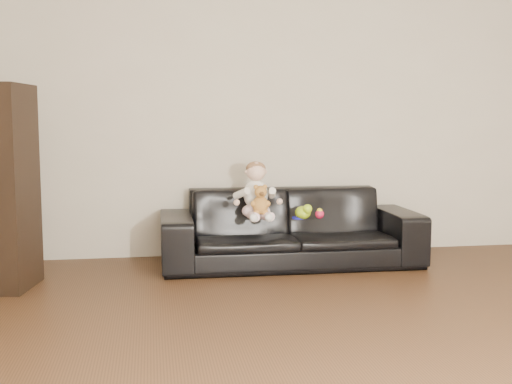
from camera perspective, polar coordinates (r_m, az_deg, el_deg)
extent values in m
plane|color=#442A18|center=(3.48, 12.55, -14.32)|extent=(5.50, 5.50, 0.00)
plane|color=beige|center=(5.90, 2.79, 7.12)|extent=(5.00, 0.00, 5.00)
imported|color=black|center=(5.46, 3.03, -3.16)|extent=(2.18, 0.87, 0.64)
cube|color=black|center=(4.98, -21.56, 0.39)|extent=(0.45, 0.57, 1.48)
cube|color=silver|center=(4.95, -21.49, 4.23)|extent=(0.22, 0.28, 0.28)
ellipsoid|color=#FED6DE|center=(5.28, 0.00, -1.69)|extent=(0.27, 0.25, 0.13)
ellipsoid|color=white|center=(5.28, -0.03, -0.20)|extent=(0.23, 0.20, 0.24)
sphere|color=beige|center=(5.25, 0.00, 1.85)|extent=(0.19, 0.19, 0.16)
ellipsoid|color=#8C603F|center=(5.25, -0.02, 2.12)|extent=(0.19, 0.19, 0.11)
cylinder|color=#FED6DE|center=(5.13, -0.26, -2.15)|extent=(0.11, 0.21, 0.08)
cylinder|color=#FED6DE|center=(5.14, 0.81, -2.12)|extent=(0.11, 0.21, 0.08)
sphere|color=white|center=(5.03, -0.19, -2.32)|extent=(0.08, 0.08, 0.07)
sphere|color=white|center=(5.05, 1.13, -2.29)|extent=(0.08, 0.08, 0.07)
cylinder|color=white|center=(5.20, -1.31, -0.13)|extent=(0.09, 0.17, 0.11)
cylinder|color=white|center=(5.25, 1.44, -0.08)|extent=(0.09, 0.17, 0.11)
ellipsoid|color=#AC7431|center=(5.13, 0.39, -1.17)|extent=(0.15, 0.13, 0.15)
sphere|color=#AC7431|center=(5.10, 0.42, 0.02)|extent=(0.12, 0.12, 0.10)
sphere|color=#AC7431|center=(5.10, 0.00, 0.44)|extent=(0.05, 0.05, 0.04)
sphere|color=#AC7431|center=(5.11, 0.79, 0.46)|extent=(0.05, 0.05, 0.04)
sphere|color=#593819|center=(5.06, 0.50, -0.16)|extent=(0.05, 0.05, 0.04)
ellipsoid|color=#A3D418|center=(5.27, 4.19, -1.83)|extent=(0.14, 0.17, 0.11)
sphere|color=red|center=(5.30, 5.67, -1.98)|extent=(0.08, 0.08, 0.07)
cylinder|color=#1719BD|center=(5.29, 3.80, -2.30)|extent=(0.11, 0.11, 0.01)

